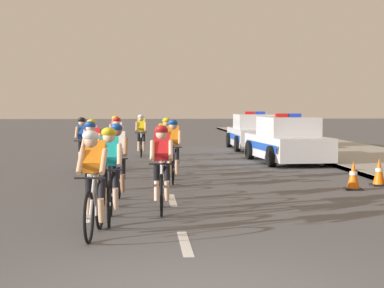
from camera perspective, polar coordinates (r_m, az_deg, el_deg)
The scene contains 18 objects.
kerb_edge at distance 21.00m, azimuth 11.68°, elevation -1.53°, with size 0.16×60.00×0.13m, color #9E9E99.
lane_markings_centre at distance 16.73m, azimuth -2.36°, elevation -2.94°, with size 0.14×25.60×0.01m.
cyclist_lead at distance 9.26m, azimuth -8.63°, elevation -3.31°, with size 0.44×1.72×1.56m.
cyclist_second at distance 10.36m, azimuth -7.28°, elevation -2.58°, with size 0.42×1.72×1.56m.
cyclist_third at distance 11.26m, azimuth -2.69°, elevation -2.07°, with size 0.42×1.72×1.56m.
cyclist_fourth at distance 12.38m, azimuth -6.58°, elevation -1.58°, with size 0.42×1.72×1.56m.
cyclist_fifth at distance 14.10m, azimuth -8.75°, elevation -0.99°, with size 0.45×1.72×1.56m.
cyclist_sixth at distance 15.53m, azimuth -1.68°, elevation -0.54°, with size 0.43×1.72×1.56m.
cyclist_seventh at distance 16.17m, azimuth -8.85°, elevation -0.42°, with size 0.44×1.72×1.56m.
cyclist_eighth at distance 17.81m, azimuth -2.38°, elevation -0.02°, with size 0.45×1.72×1.56m.
cyclist_ninth at distance 18.72m, azimuth -6.63°, elevation 0.13°, with size 0.42×1.72×1.56m.
cyclist_tenth at distance 18.44m, azimuth -9.60°, elevation 0.05°, with size 0.42×1.72×1.56m.
cyclist_eleventh at distance 20.90m, azimuth -6.75°, elevation 0.47°, with size 0.42×1.72×1.56m.
cyclist_twelfth at distance 23.40m, azimuth -4.51°, elevation 0.81°, with size 0.42×1.72×1.56m.
police_car_nearest at distance 21.17m, azimuth 8.39°, elevation 0.21°, with size 2.26×4.52×1.59m.
police_car_second at distance 27.26m, azimuth 5.53°, elevation 0.95°, with size 2.02×4.41×1.59m.
traffic_cone_near at distance 15.58m, azimuth 16.18°, elevation -2.42°, with size 0.36×0.36×0.64m.
traffic_cone_mid at distance 14.67m, azimuth 14.05°, elevation -2.74°, with size 0.36×0.36×0.64m.
Camera 1 is at (-0.54, -6.12, 1.87)m, focal length 60.44 mm.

